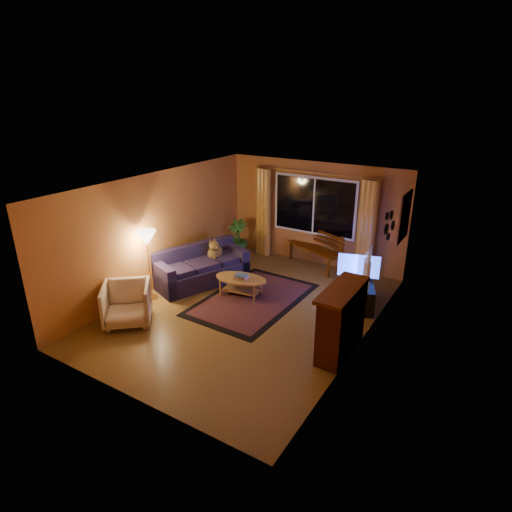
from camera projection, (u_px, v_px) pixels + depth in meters
The scene contains 22 objects.
floor at pixel (248, 311), 8.42m from camera, with size 4.50×6.00×0.02m, color brown.
ceiling at pixel (247, 184), 7.50m from camera, with size 4.50×6.00×0.02m, color white.
wall_back at pixel (315, 214), 10.34m from camera, with size 4.50×0.02×2.50m, color #C37636.
wall_left at pixel (158, 231), 9.06m from camera, with size 0.02×6.00×2.50m, color #C37636.
wall_right at pixel (366, 277), 6.86m from camera, with size 0.02×6.00×2.50m, color #C37636.
window at pixel (314, 206), 10.22m from camera, with size 2.00×0.02×1.30m, color black.
curtain_rod at pixel (315, 173), 9.89m from camera, with size 0.03×0.03×3.20m, color #BF8C3F.
curtain_left at pixel (264, 212), 10.95m from camera, with size 0.36×0.36×2.24m, color gold.
curtain_right at pixel (367, 229), 9.63m from camera, with size 0.36×0.36×2.24m, color gold.
bench at pixel (314, 257), 10.43m from camera, with size 1.54×0.45×0.46m, color #4A1E03.
potted_plant at pixel (237, 238), 11.03m from camera, with size 0.54×0.54×0.96m, color #235B1E.
sofa at pixel (201, 266), 9.46m from camera, with size 0.88×2.04×0.83m, color #231B38.
dog at pixel (215, 250), 9.72m from camera, with size 0.31×0.43×0.47m, color brown, non-canonical shape.
armchair at pixel (127, 302), 7.83m from camera, with size 0.83×0.77×0.85m, color beige.
floor_lamp at pixel (149, 265), 8.65m from camera, with size 0.24×0.24×1.46m, color #BF8C3F.
rug at pixel (253, 299), 8.84m from camera, with size 1.74×2.75×0.02m, color #6E2506.
coffee_table at pixel (241, 287), 8.95m from camera, with size 1.12×1.12×0.41m, color #A37236.
tv_console at pixel (361, 292), 8.60m from camera, with size 0.40×1.21×0.50m, color black.
television at pixel (364, 267), 8.40m from camera, with size 1.02×0.13×0.59m, color black.
fireplace at pixel (341, 323), 6.90m from camera, with size 0.40×1.20×1.10m, color maroon.
mirror_cluster at pixel (389, 224), 7.71m from camera, with size 0.06×0.60×0.56m, color black, non-canonical shape.
painting at pixel (404, 216), 8.67m from camera, with size 0.04×0.76×0.96m, color #D95125.
Camera 1 is at (4.03, -6.26, 4.07)m, focal length 30.00 mm.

